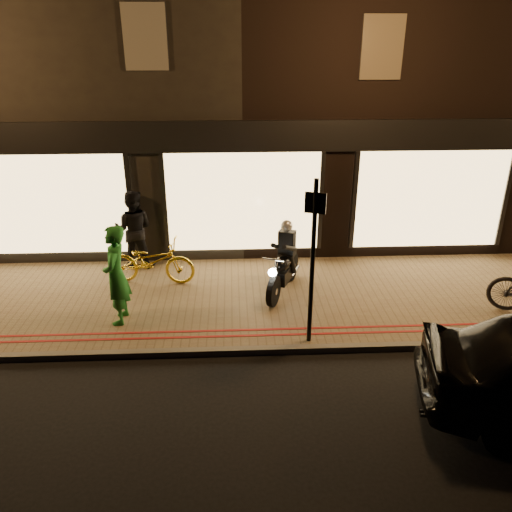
# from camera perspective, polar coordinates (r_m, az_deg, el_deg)

# --- Properties ---
(ground) EXTENTS (90.00, 90.00, 0.00)m
(ground) POSITION_cam_1_polar(r_m,az_deg,el_deg) (9.01, -0.71, -11.28)
(ground) COLOR black
(ground) RESTS_ON ground
(sidewalk) EXTENTS (50.00, 4.00, 0.12)m
(sidewalk) POSITION_cam_1_polar(r_m,az_deg,el_deg) (10.69, -1.11, -4.92)
(sidewalk) COLOR #736447
(sidewalk) RESTS_ON ground
(kerb_stone) EXTENTS (50.00, 0.14, 0.12)m
(kerb_stone) POSITION_cam_1_polar(r_m,az_deg,el_deg) (9.02, -0.72, -10.78)
(kerb_stone) COLOR #59544C
(kerb_stone) RESTS_ON ground
(red_kerb_lines) EXTENTS (50.00, 0.26, 0.01)m
(red_kerb_lines) POSITION_cam_1_polar(r_m,az_deg,el_deg) (9.40, -0.84, -8.76)
(red_kerb_lines) COLOR maroon
(red_kerb_lines) RESTS_ON sidewalk
(building_row) EXTENTS (48.00, 10.11, 8.50)m
(building_row) POSITION_cam_1_polar(r_m,az_deg,el_deg) (16.43, -2.03, 20.28)
(building_row) COLOR black
(building_row) RESTS_ON ground
(motorcycle) EXTENTS (0.92, 1.83, 1.59)m
(motorcycle) POSITION_cam_1_polar(r_m,az_deg,el_deg) (10.64, 3.21, -1.03)
(motorcycle) COLOR black
(motorcycle) RESTS_ON sidewalk
(sign_post) EXTENTS (0.34, 0.14, 3.00)m
(sign_post) POSITION_cam_1_polar(r_m,az_deg,el_deg) (8.46, 6.51, 0.05)
(sign_post) COLOR black
(sign_post) RESTS_ON sidewalk
(bicycle_gold) EXTENTS (2.02, 0.92, 1.02)m
(bicycle_gold) POSITION_cam_1_polar(r_m,az_deg,el_deg) (11.29, -11.89, -0.60)
(bicycle_gold) COLOR gold
(bicycle_gold) RESTS_ON sidewalk
(person_green) EXTENTS (0.47, 0.71, 1.95)m
(person_green) POSITION_cam_1_polar(r_m,az_deg,el_deg) (9.69, -15.69, -2.13)
(person_green) COLOR #1E7326
(person_green) RESTS_ON sidewalk
(person_dark) EXTENTS (0.95, 0.77, 1.87)m
(person_dark) POSITION_cam_1_polar(r_m,az_deg,el_deg) (12.09, -13.78, 3.01)
(person_dark) COLOR black
(person_dark) RESTS_ON sidewalk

